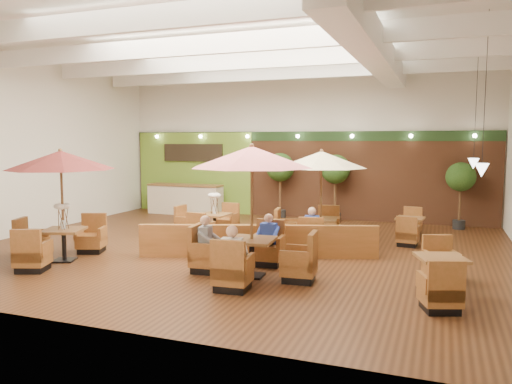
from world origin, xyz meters
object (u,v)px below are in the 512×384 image
at_px(table_1, 252,188).
at_px(table_3, 208,222).
at_px(topiary_0, 280,170).
at_px(diner_1, 268,234).
at_px(table_4, 440,276).
at_px(diner_2, 208,238).
at_px(topiary_2, 461,179).
at_px(topiary_1, 335,172).
at_px(table_2, 319,177).
at_px(table_5, 410,229).
at_px(service_counter, 185,199).
at_px(table_0, 59,181).
at_px(diner_3, 312,225).
at_px(booth_divider, 258,241).
at_px(diner_0, 233,251).
at_px(diner_4, 312,225).

xyz_separation_m(table_1, table_3, (-2.81, 3.60, -1.47)).
height_order(topiary_0, diner_1, topiary_0).
distance_m(table_4, diner_2, 4.85).
relative_size(topiary_2, diner_2, 2.72).
bearing_deg(topiary_1, table_2, -84.69).
relative_size(table_5, topiary_1, 0.96).
bearing_deg(service_counter, table_0, -83.47).
relative_size(table_4, topiary_2, 1.22).
bearing_deg(service_counter, topiary_0, 2.97).
height_order(table_2, table_3, table_2).
height_order(table_0, diner_3, table_0).
relative_size(topiary_0, diner_2, 3.02).
distance_m(booth_divider, diner_0, 2.78).
distance_m(table_4, topiary_1, 8.59).
relative_size(table_1, topiary_2, 1.30).
height_order(table_1, table_5, table_1).
xyz_separation_m(table_0, diner_3, (5.45, 2.94, -1.20)).
xyz_separation_m(service_counter, booth_divider, (5.22, -5.85, -0.17)).
xyz_separation_m(table_3, topiary_2, (7.13, 4.11, 1.19)).
bearing_deg(booth_divider, table_5, 27.78).
xyz_separation_m(booth_divider, table_2, (1.06, 1.93, 1.51)).
bearing_deg(topiary_2, diner_2, -124.82).
bearing_deg(service_counter, diner_3, -37.58).
distance_m(table_5, topiary_0, 5.57).
relative_size(table_1, topiary_1, 1.18).
bearing_deg(diner_1, table_2, -100.72).
bearing_deg(topiary_1, booth_divider, -96.39).
relative_size(table_5, diner_0, 2.78).
distance_m(table_3, topiary_0, 4.44).
xyz_separation_m(service_counter, table_0, (0.90, -7.83, 1.35)).
height_order(topiary_2, diner_4, topiary_2).
bearing_deg(table_1, diner_4, 71.25).
height_order(table_0, table_4, table_0).
relative_size(table_1, diner_3, 3.81).
distance_m(topiary_0, diner_0, 9.01).
height_order(table_1, diner_2, table_1).
distance_m(diner_1, diner_4, 1.72).
distance_m(table_0, diner_3, 6.31).
bearing_deg(topiary_1, topiary_2, 0.00).
distance_m(table_2, table_4, 5.04).
bearing_deg(topiary_2, table_1, -119.26).
height_order(table_3, topiary_2, topiary_2).
bearing_deg(topiary_0, diner_2, -84.08).
bearing_deg(diner_2, diner_3, 137.15).
height_order(table_0, topiary_0, table_0).
relative_size(table_1, table_5, 1.23).
distance_m(diner_1, diner_3, 1.72).
bearing_deg(table_1, service_counter, 122.39).
bearing_deg(diner_2, table_5, 132.87).
xyz_separation_m(table_4, topiary_1, (-3.58, 7.67, 1.43)).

